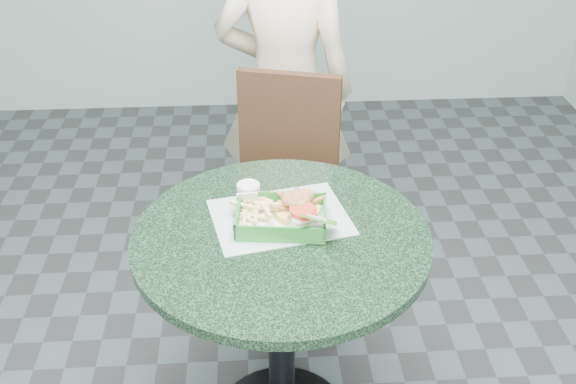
{
  "coord_description": "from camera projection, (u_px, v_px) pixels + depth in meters",
  "views": [
    {
      "loc": [
        -0.07,
        -1.49,
        1.85
      ],
      "look_at": [
        0.03,
        0.1,
        0.84
      ],
      "focal_mm": 42.0,
      "sensor_mm": 36.0,
      "label": 1
    }
  ],
  "objects": [
    {
      "name": "placemat",
      "position": [
        280.0,
        223.0,
        1.91
      ],
      "size": [
        0.42,
        0.35,
        0.0
      ],
      "primitive_type": "cube",
      "rotation": [
        0.0,
        0.0,
        0.21
      ],
      "color": "#A8BDB7",
      "rests_on": "cafe_table"
    },
    {
      "name": "crab_sandwich",
      "position": [
        296.0,
        209.0,
        1.89
      ],
      "size": [
        0.13,
        0.13,
        0.08
      ],
      "rotation": [
        0.0,
        0.0,
        0.32
      ],
      "color": "#E1C249",
      "rests_on": "food_basket"
    },
    {
      "name": "garnish_cup",
      "position": [
        307.0,
        222.0,
        1.85
      ],
      "size": [
        0.13,
        0.12,
        0.05
      ],
      "rotation": [
        0.0,
        0.0,
        -0.27
      ],
      "color": "silver",
      "rests_on": "food_basket"
    },
    {
      "name": "dining_chair",
      "position": [
        291.0,
        182.0,
        2.52
      ],
      "size": [
        0.38,
        0.38,
        0.93
      ],
      "rotation": [
        0.0,
        0.0,
        -0.26
      ],
      "color": "brown",
      "rests_on": "floor"
    },
    {
      "name": "sauce_ramekin",
      "position": [
        245.0,
        197.0,
        1.93
      ],
      "size": [
        0.07,
        0.07,
        0.04
      ],
      "rotation": [
        0.0,
        0.0,
        -0.36
      ],
      "color": "silver",
      "rests_on": "food_basket"
    },
    {
      "name": "diner_person",
      "position": [
        285.0,
        89.0,
        2.67
      ],
      "size": [
        0.62,
        0.48,
        1.53
      ],
      "primitive_type": "imported",
      "rotation": [
        0.0,
        0.0,
        2.93
      ],
      "color": "beige",
      "rests_on": "floor"
    },
    {
      "name": "fries_pile",
      "position": [
        254.0,
        212.0,
        1.89
      ],
      "size": [
        0.13,
        0.14,
        0.05
      ],
      "primitive_type": null,
      "rotation": [
        0.0,
        0.0,
        0.15
      ],
      "color": "#F0D67F",
      "rests_on": "food_basket"
    },
    {
      "name": "cafe_table",
      "position": [
        281.0,
        287.0,
        1.94
      ],
      "size": [
        0.82,
        0.82,
        0.75
      ],
      "color": "black",
      "rests_on": "floor"
    },
    {
      "name": "food_basket",
      "position": [
        281.0,
        226.0,
        1.87
      ],
      "size": [
        0.24,
        0.18,
        0.05
      ],
      "rotation": [
        0.0,
        0.0,
        -0.11
      ],
      "color": "#29812D",
      "rests_on": "placemat"
    }
  ]
}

